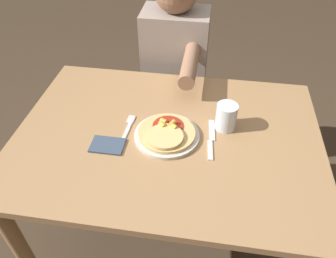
{
  "coord_description": "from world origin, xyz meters",
  "views": [
    {
      "loc": [
        0.14,
        -0.91,
        1.63
      ],
      "look_at": [
        0.0,
        -0.01,
        0.82
      ],
      "focal_mm": 35.0,
      "sensor_mm": 36.0,
      "label": 1
    }
  ],
  "objects_px": {
    "knife": "(211,140)",
    "person_diner": "(175,67)",
    "dining_table": "(167,156)",
    "pizza": "(168,133)",
    "drinking_glass": "(226,117)",
    "plate": "(168,135)",
    "fork": "(128,128)"
  },
  "relations": [
    {
      "from": "fork",
      "to": "person_diner",
      "type": "bearing_deg",
      "value": 79.91
    },
    {
      "from": "person_diner",
      "to": "fork",
      "type": "bearing_deg",
      "value": -100.09
    },
    {
      "from": "knife",
      "to": "plate",
      "type": "bearing_deg",
      "value": -177.49
    },
    {
      "from": "knife",
      "to": "person_diner",
      "type": "bearing_deg",
      "value": 109.57
    },
    {
      "from": "dining_table",
      "to": "plate",
      "type": "xyz_separation_m",
      "value": [
        0.0,
        -0.01,
        0.12
      ]
    },
    {
      "from": "knife",
      "to": "pizza",
      "type": "bearing_deg",
      "value": -176.01
    },
    {
      "from": "fork",
      "to": "drinking_glass",
      "type": "distance_m",
      "value": 0.39
    },
    {
      "from": "drinking_glass",
      "to": "knife",
      "type": "bearing_deg",
      "value": -120.9
    },
    {
      "from": "plate",
      "to": "person_diner",
      "type": "relative_size",
      "value": 0.21
    },
    {
      "from": "dining_table",
      "to": "drinking_glass",
      "type": "relative_size",
      "value": 10.96
    },
    {
      "from": "pizza",
      "to": "drinking_glass",
      "type": "bearing_deg",
      "value": 23.73
    },
    {
      "from": "pizza",
      "to": "fork",
      "type": "relative_size",
      "value": 1.24
    },
    {
      "from": "pizza",
      "to": "person_diner",
      "type": "bearing_deg",
      "value": 95.1
    },
    {
      "from": "dining_table",
      "to": "person_diner",
      "type": "relative_size",
      "value": 0.97
    },
    {
      "from": "knife",
      "to": "fork",
      "type": "bearing_deg",
      "value": 176.92
    },
    {
      "from": "dining_table",
      "to": "knife",
      "type": "relative_size",
      "value": 5.31
    },
    {
      "from": "plate",
      "to": "fork",
      "type": "distance_m",
      "value": 0.17
    },
    {
      "from": "plate",
      "to": "person_diner",
      "type": "xyz_separation_m",
      "value": [
        -0.06,
        0.63,
        -0.08
      ]
    },
    {
      "from": "fork",
      "to": "person_diner",
      "type": "distance_m",
      "value": 0.61
    },
    {
      "from": "dining_table",
      "to": "drinking_glass",
      "type": "distance_m",
      "value": 0.29
    },
    {
      "from": "pizza",
      "to": "fork",
      "type": "height_order",
      "value": "pizza"
    },
    {
      "from": "dining_table",
      "to": "plate",
      "type": "bearing_deg",
      "value": -68.34
    },
    {
      "from": "fork",
      "to": "person_diner",
      "type": "height_order",
      "value": "person_diner"
    },
    {
      "from": "plate",
      "to": "pizza",
      "type": "distance_m",
      "value": 0.02
    },
    {
      "from": "dining_table",
      "to": "person_diner",
      "type": "bearing_deg",
      "value": 94.8
    },
    {
      "from": "person_diner",
      "to": "dining_table",
      "type": "bearing_deg",
      "value": -85.2
    },
    {
      "from": "dining_table",
      "to": "pizza",
      "type": "distance_m",
      "value": 0.14
    },
    {
      "from": "person_diner",
      "to": "drinking_glass",
      "type": "bearing_deg",
      "value": -63.36
    },
    {
      "from": "pizza",
      "to": "knife",
      "type": "relative_size",
      "value": 0.98
    },
    {
      "from": "pizza",
      "to": "plate",
      "type": "bearing_deg",
      "value": 87.45
    },
    {
      "from": "plate",
      "to": "knife",
      "type": "xyz_separation_m",
      "value": [
        0.16,
        0.01,
        -0.0
      ]
    },
    {
      "from": "pizza",
      "to": "knife",
      "type": "bearing_deg",
      "value": 3.99
    }
  ]
}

